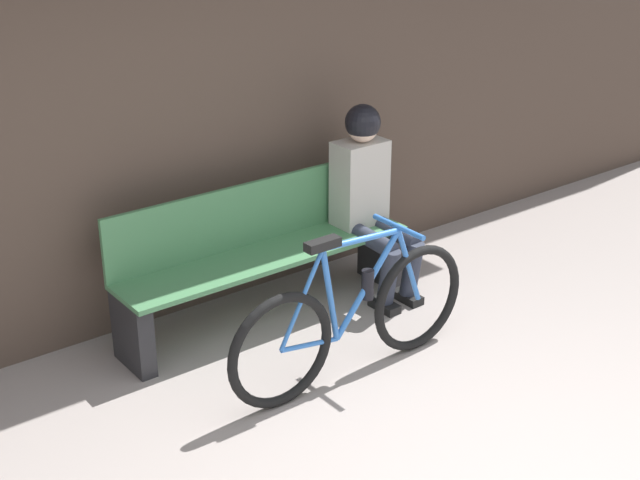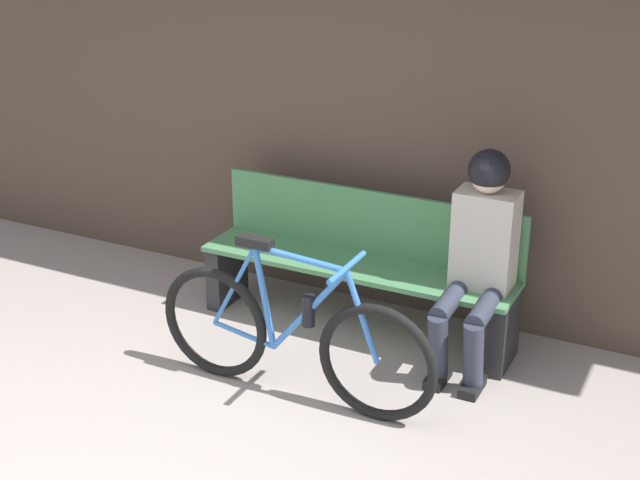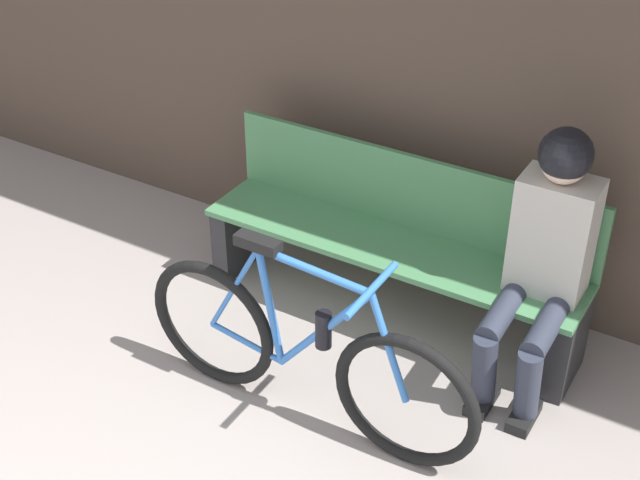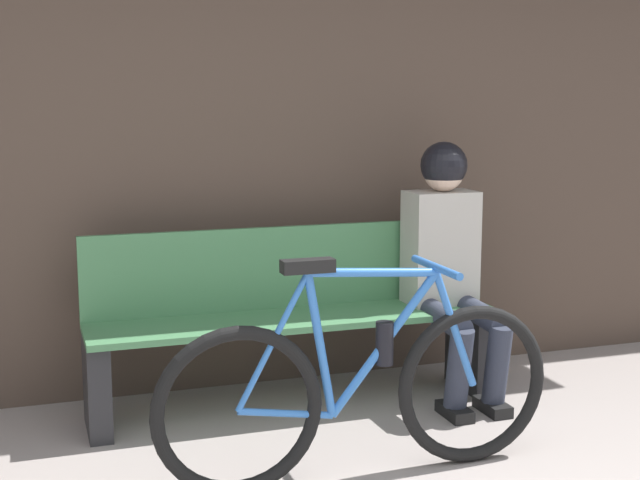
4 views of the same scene
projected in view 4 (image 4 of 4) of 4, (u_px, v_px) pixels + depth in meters
storefront_wall at (235, 59)px, 4.41m from camera, size 12.00×0.56×3.20m
park_bench_near at (292, 321)px, 4.26m from camera, size 1.95×0.42×0.86m
bicycle at (361, 390)px, 3.45m from camera, size 1.63×0.40×0.89m
person_seated at (448, 253)px, 4.35m from camera, size 0.34×0.61×1.26m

